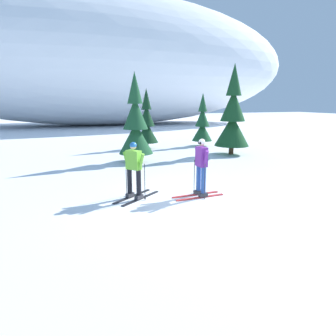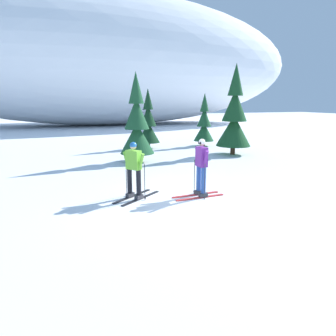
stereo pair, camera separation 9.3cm
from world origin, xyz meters
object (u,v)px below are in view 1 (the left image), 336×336
at_px(skier_purple_jacket, 201,167).
at_px(pine_tree_far_right, 233,117).
at_px(skier_lime_jacket, 134,169).
at_px(pine_tree_far_left, 136,125).
at_px(pine_tree_center_left, 147,124).
at_px(pine_tree_center_right, 202,124).

relative_size(skier_purple_jacket, pine_tree_far_right, 0.37).
xyz_separation_m(skier_lime_jacket, skier_purple_jacket, (2.04, -0.47, 0.03)).
relative_size(pine_tree_far_left, pine_tree_far_right, 0.87).
relative_size(skier_lime_jacket, pine_tree_far_right, 0.36).
relative_size(skier_purple_jacket, pine_tree_center_left, 0.49).
height_order(pine_tree_far_left, pine_tree_center_left, pine_tree_far_left).
relative_size(skier_lime_jacket, skier_purple_jacket, 0.96).
height_order(skier_purple_jacket, pine_tree_far_right, pine_tree_far_right).
xyz_separation_m(pine_tree_far_left, pine_tree_center_left, (1.74, 4.12, -0.25)).
relative_size(pine_tree_far_left, pine_tree_center_left, 1.16).
bearing_deg(pine_tree_far_right, pine_tree_far_left, -177.00).
xyz_separation_m(skier_lime_jacket, pine_tree_far_right, (7.08, 5.91, 1.14)).
bearing_deg(pine_tree_far_right, skier_lime_jacket, -140.16).
relative_size(pine_tree_center_left, pine_tree_center_right, 1.07).
xyz_separation_m(skier_purple_jacket, pine_tree_center_right, (4.94, 9.93, 0.50)).
height_order(pine_tree_far_left, pine_tree_center_right, pine_tree_far_left).
distance_m(pine_tree_far_left, pine_tree_far_right, 5.64).
xyz_separation_m(skier_lime_jacket, pine_tree_center_right, (6.98, 9.46, 0.52)).
bearing_deg(skier_purple_jacket, skier_lime_jacket, 166.90).
relative_size(pine_tree_center_left, pine_tree_far_right, 0.75).
bearing_deg(skier_purple_jacket, pine_tree_center_left, 83.52).
xyz_separation_m(skier_lime_jacket, pine_tree_far_left, (1.46, 5.61, 0.88)).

